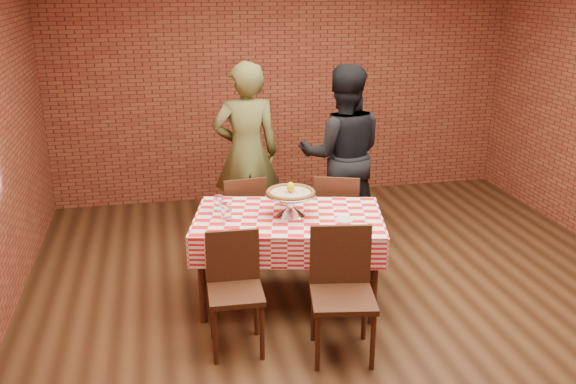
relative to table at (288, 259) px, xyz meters
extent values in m
plane|color=black|center=(0.53, -0.33, -0.38)|extent=(6.00, 6.00, 0.00)
plane|color=maroon|center=(0.53, 2.67, 1.08)|extent=(5.50, 0.00, 5.50)
cube|color=#422213|center=(0.00, 0.00, 0.00)|extent=(1.65, 1.20, 0.75)
cylinder|color=beige|center=(0.02, 0.01, 0.57)|extent=(0.44, 0.44, 0.03)
ellipsoid|color=#DAB608|center=(0.02, 0.01, 0.62)|extent=(0.07, 0.07, 0.08)
cylinder|color=white|center=(-0.50, 0.03, 0.45)|extent=(0.10, 0.10, 0.13)
cylinder|color=white|center=(-0.54, 0.22, 0.45)|extent=(0.10, 0.10, 0.13)
cylinder|color=white|center=(0.41, -0.19, 0.39)|extent=(0.17, 0.17, 0.01)
cube|color=white|center=(0.50, -0.34, 0.39)|extent=(0.06, 0.05, 0.00)
cube|color=white|center=(0.58, -0.26, 0.39)|extent=(0.06, 0.05, 0.00)
cube|color=silver|center=(0.06, 0.27, 0.45)|extent=(0.11, 0.10, 0.13)
imported|color=brown|center=(-0.14, 1.36, 0.54)|extent=(0.67, 0.44, 1.83)
imported|color=black|center=(0.80, 1.17, 0.52)|extent=(0.99, 0.84, 1.79)
camera|label=1|loc=(-0.97, -4.52, 2.19)|focal=38.53mm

